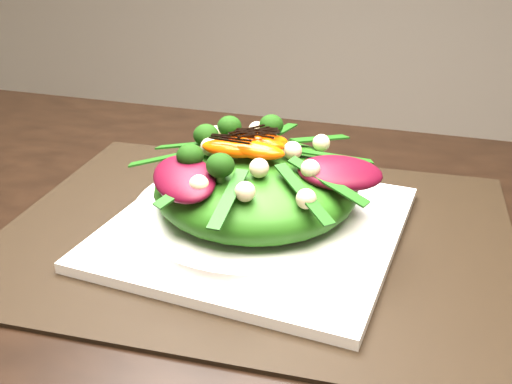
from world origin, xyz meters
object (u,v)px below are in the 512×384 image
(salad_bowl, at_px, (256,214))
(plate_base, at_px, (256,226))
(dining_table, at_px, (294,331))
(placemat, at_px, (256,233))
(lettuce_mound, at_px, (256,187))
(orange_segment, at_px, (255,142))

(salad_bowl, bearing_deg, plate_base, -135.00)
(dining_table, bearing_deg, placemat, 121.85)
(plate_base, bearing_deg, placemat, 0.00)
(placemat, xyz_separation_m, lettuce_mound, (0.00, 0.00, 0.05))
(placemat, bearing_deg, lettuce_mound, 45.00)
(placemat, distance_m, lettuce_mound, 0.05)
(salad_bowl, height_order, orange_segment, orange_segment)
(placemat, relative_size, plate_base, 1.83)
(dining_table, bearing_deg, lettuce_mound, 121.85)
(dining_table, distance_m, orange_segment, 0.18)
(plate_base, xyz_separation_m, orange_segment, (-0.00, 0.01, 0.08))
(plate_base, xyz_separation_m, salad_bowl, (0.00, 0.00, 0.01))
(placemat, bearing_deg, plate_base, 0.00)
(dining_table, relative_size, lettuce_mound, 8.30)
(lettuce_mound, bearing_deg, dining_table, -58.15)
(dining_table, relative_size, orange_segment, 29.07)
(placemat, xyz_separation_m, salad_bowl, (0.00, 0.00, 0.02))
(salad_bowl, bearing_deg, dining_table, -58.15)
(dining_table, distance_m, lettuce_mound, 0.15)
(plate_base, distance_m, salad_bowl, 0.01)
(salad_bowl, xyz_separation_m, lettuce_mound, (-0.00, -0.00, 0.03))
(lettuce_mound, bearing_deg, placemat, -135.00)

